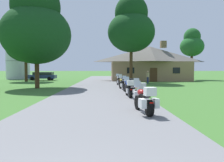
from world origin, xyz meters
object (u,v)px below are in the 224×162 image
motorcycle_yellow_fifth_in_row (123,83)px  bystander_tan_shirt_near_lodge (148,76)px  motorcycle_red_nearest_to_camera (145,100)px  motorcycle_blue_fourth_in_row (128,86)px  motorcycle_blue_third_in_row (129,88)px  tree_left_near (36,26)px  parked_navy_suv_far_left (43,76)px  tree_left_far (25,41)px  tree_by_lodge_front (131,27)px  motorcycle_orange_second_in_row (140,93)px  motorcycle_black_sixth_in_row (123,82)px  motorcycle_white_farthest_in_row (119,80)px  tree_right_of_lodge (192,44)px  metal_silo_distant (18,58)px

motorcycle_yellow_fifth_in_row → bystander_tan_shirt_near_lodge: 10.07m
motorcycle_red_nearest_to_camera → motorcycle_blue_fourth_in_row: size_ratio=1.00×
bystander_tan_shirt_near_lodge → motorcycle_blue_third_in_row: bearing=29.2°
tree_left_near → parked_navy_suv_far_left: 17.23m
bystander_tan_shirt_near_lodge → tree_left_near: bearing=-16.1°
tree_left_far → parked_navy_suv_far_left: 6.73m
motorcycle_red_nearest_to_camera → tree_by_lodge_front: size_ratio=0.17×
motorcycle_blue_third_in_row → motorcycle_blue_fourth_in_row: same height
motorcycle_red_nearest_to_camera → motorcycle_blue_fourth_in_row: 8.03m
motorcycle_red_nearest_to_camera → motorcycle_orange_second_in_row: bearing=75.8°
motorcycle_black_sixth_in_row → motorcycle_blue_fourth_in_row: bearing=-100.0°
motorcycle_black_sixth_in_row → motorcycle_white_farthest_in_row: size_ratio=1.00×
motorcycle_yellow_fifth_in_row → tree_right_of_lodge: 24.69m
motorcycle_yellow_fifth_in_row → tree_right_of_lodge: (14.00, 19.49, 5.82)m
tree_right_of_lodge → tree_left_near: bearing=-142.5°
tree_by_lodge_front → metal_silo_distant: bearing=148.6°
bystander_tan_shirt_near_lodge → tree_by_lodge_front: 7.33m
tree_right_of_lodge → motorcycle_white_farthest_in_row: bearing=-135.0°
tree_left_near → bystander_tan_shirt_near_lodge: bearing=28.9°
tree_right_of_lodge → bystander_tan_shirt_near_lodge: bearing=-134.1°
bystander_tan_shirt_near_lodge → tree_left_far: 19.36m
metal_silo_distant → tree_left_far: bearing=-62.1°
motorcycle_red_nearest_to_camera → tree_by_lodge_front: (2.01, 21.65, 7.16)m
motorcycle_red_nearest_to_camera → motorcycle_yellow_fifth_in_row: (-0.03, 10.72, 0.01)m
motorcycle_blue_fourth_in_row → tree_by_lodge_front: (1.83, 13.63, 7.16)m
motorcycle_red_nearest_to_camera → bystander_tan_shirt_near_lodge: bystander_tan_shirt_near_lodge is taller
motorcycle_yellow_fifth_in_row → parked_navy_suv_far_left: bearing=113.9°
motorcycle_black_sixth_in_row → metal_silo_distant: 28.05m
motorcycle_white_farthest_in_row → tree_left_near: 10.38m
motorcycle_black_sixth_in_row → metal_silo_distant: metal_silo_distant is taller
motorcycle_black_sixth_in_row → bystander_tan_shirt_near_lodge: bearing=49.8°
motorcycle_black_sixth_in_row → tree_left_near: tree_left_near is taller
bystander_tan_shirt_near_lodge → tree_by_lodge_front: (-2.01, 1.72, 6.83)m
motorcycle_orange_second_in_row → tree_left_far: 27.20m
motorcycle_blue_fourth_in_row → metal_silo_distant: metal_silo_distant is taller
tree_by_lodge_front → bystander_tan_shirt_near_lodge: bearing=-40.6°
motorcycle_white_farthest_in_row → bystander_tan_shirt_near_lodge: bystander_tan_shirt_near_lodge is taller
motorcycle_orange_second_in_row → tree_left_far: (-14.01, 22.62, 5.63)m
motorcycle_blue_third_in_row → motorcycle_red_nearest_to_camera: bearing=-92.7°
motorcycle_yellow_fifth_in_row → tree_left_near: 10.22m
motorcycle_blue_third_in_row → tree_left_far: size_ratio=0.21×
motorcycle_yellow_fifth_in_row → parked_navy_suv_far_left: parked_navy_suv_far_left is taller
motorcycle_red_nearest_to_camera → tree_left_near: bearing=112.8°
tree_left_far → tree_by_lodge_front: size_ratio=0.84×
bystander_tan_shirt_near_lodge → tree_left_near: 15.02m
motorcycle_blue_third_in_row → motorcycle_blue_fourth_in_row: size_ratio=1.01×
tree_left_far → bystander_tan_shirt_near_lodge: bearing=-17.0°
tree_left_near → tree_right_of_lodge: (22.31, 17.10, 0.37)m
motorcycle_blue_third_in_row → tree_left_near: (-8.29, 7.65, 5.45)m
motorcycle_blue_fourth_in_row → parked_navy_suv_far_left: parked_navy_suv_far_left is taller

